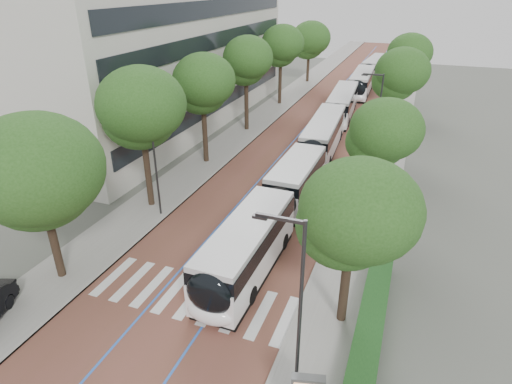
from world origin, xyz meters
TOP-DOWN VIEW (x-y plane):
  - ground at (0.00, 0.00)m, footprint 160.00×160.00m
  - road at (0.00, 40.00)m, footprint 11.00×140.00m
  - sidewalk_left at (-7.50, 40.00)m, footprint 4.00×140.00m
  - sidewalk_right at (7.50, 40.00)m, footprint 4.00×140.00m
  - kerb_left at (-5.60, 40.00)m, footprint 0.20×140.00m
  - kerb_right at (5.60, 40.00)m, footprint 0.20×140.00m
  - zebra_crossing at (0.20, 1.00)m, footprint 10.55×3.60m
  - lane_line_left at (-1.60, 40.00)m, footprint 0.12×126.00m
  - lane_line_right at (1.60, 40.00)m, footprint 0.12×126.00m
  - office_building at (-19.47, 28.00)m, footprint 18.11×40.00m
  - hedge at (9.10, 0.00)m, footprint 1.20×14.00m
  - streetlight_near at (6.62, -3.00)m, footprint 1.82×0.20m
  - streetlight_far at (6.62, 22.00)m, footprint 1.82×0.20m
  - lamp_post_left at (-6.10, 8.00)m, footprint 0.14×0.14m
  - trees_left at (-7.50, 23.84)m, footprint 6.45×61.28m
  - trees_right at (7.70, 23.32)m, footprint 5.50×47.34m
  - lead_bus at (2.12, 7.75)m, footprint 2.80×18.43m
  - bus_queued_0 at (1.86, 23.92)m, footprint 3.12×12.50m
  - bus_queued_1 at (1.45, 36.19)m, footprint 3.23×12.52m
  - bus_queued_2 at (1.92, 49.13)m, footprint 2.91×12.47m
  - bus_queued_3 at (2.27, 62.38)m, footprint 3.34×12.54m

SIDE VIEW (x-z plane):
  - ground at x=0.00m, z-range 0.00..0.00m
  - road at x=0.00m, z-range 0.00..0.02m
  - lane_line_left at x=-1.60m, z-range 0.02..0.03m
  - lane_line_right at x=1.60m, z-range 0.02..0.03m
  - zebra_crossing at x=0.20m, z-range 0.02..0.03m
  - sidewalk_left at x=-7.50m, z-range 0.00..0.12m
  - sidewalk_right at x=7.50m, z-range 0.00..0.12m
  - kerb_left at x=-5.60m, z-range -0.01..0.13m
  - kerb_right at x=5.60m, z-range -0.01..0.13m
  - hedge at x=9.10m, z-range 0.12..0.92m
  - bus_queued_0 at x=1.86m, z-range 0.02..3.22m
  - bus_queued_1 at x=1.45m, z-range 0.02..3.22m
  - bus_queued_2 at x=1.92m, z-range 0.02..3.22m
  - bus_queued_3 at x=2.27m, z-range 0.02..3.22m
  - lead_bus at x=2.12m, z-range 0.03..3.23m
  - lamp_post_left at x=-6.10m, z-range 0.12..8.12m
  - streetlight_near at x=6.62m, z-range 0.82..8.82m
  - streetlight_far at x=6.62m, z-range 0.82..8.82m
  - trees_right at x=7.70m, z-range 1.59..10.55m
  - trees_left at x=-7.50m, z-range 1.88..11.40m
  - office_building at x=-19.47m, z-range 0.00..14.00m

